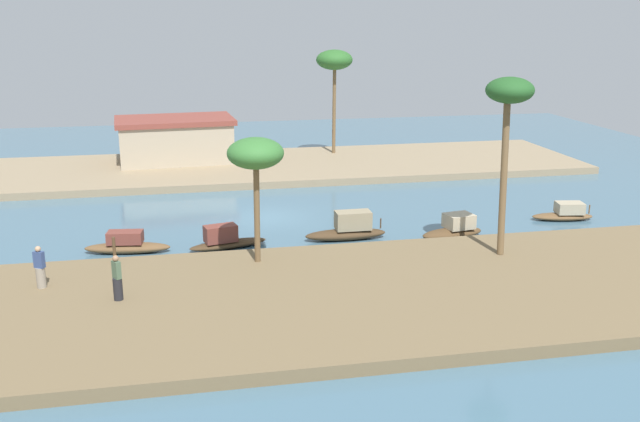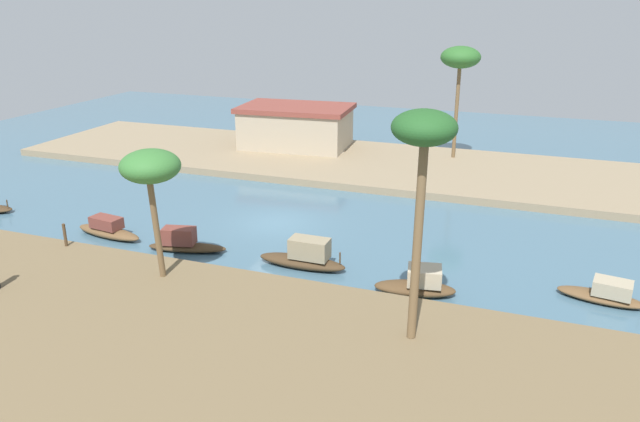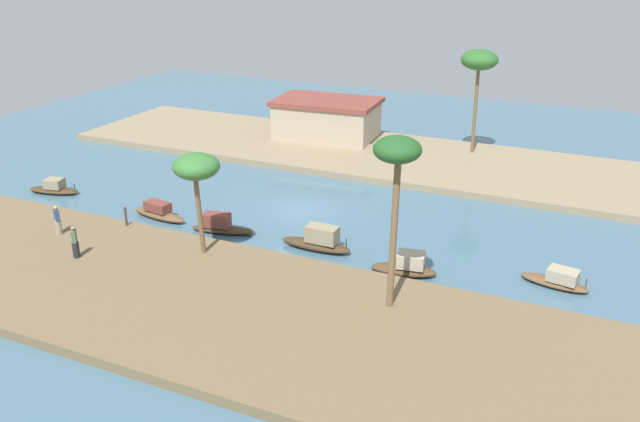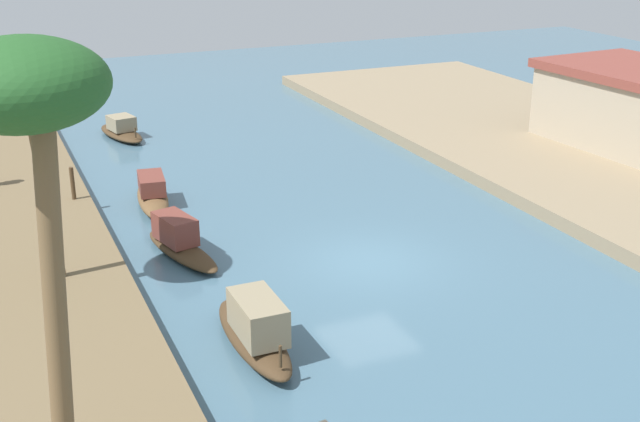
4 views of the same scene
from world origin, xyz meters
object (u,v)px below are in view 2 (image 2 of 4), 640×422
object	(u,v)px
sampan_open_hull	(108,230)
palm_tree_left_far	(423,142)
palm_tree_left_near	(150,168)
sampan_foreground	(605,294)
sampan_downstream_large	(418,284)
mooring_post	(65,235)
palm_tree_right_tall	(460,59)
riverside_building	(296,126)
sampan_with_tall_canopy	(305,257)
sampan_upstream_small	(184,243)

from	to	relation	value
sampan_open_hull	palm_tree_left_far	bearing A→B (deg)	-8.22
palm_tree_left_near	palm_tree_left_far	distance (m)	10.86
sampan_foreground	palm_tree_left_near	world-z (taller)	palm_tree_left_near
sampan_downstream_large	mooring_post	world-z (taller)	mooring_post
palm_tree_left_far	palm_tree_right_tall	distance (m)	24.61
palm_tree_left_near	riverside_building	distance (m)	23.43
palm_tree_left_near	sampan_foreground	bearing A→B (deg)	15.83
sampan_with_tall_canopy	riverside_building	bearing A→B (deg)	113.33
palm_tree_right_tall	sampan_open_hull	bearing A→B (deg)	-125.48
palm_tree_left_near	palm_tree_left_far	world-z (taller)	palm_tree_left_far
sampan_open_hull	palm_tree_left_near	bearing A→B (deg)	-26.08
sampan_foreground	mooring_post	xyz separation A→B (m)	(-23.11, -3.56, 0.63)
sampan_downstream_large	sampan_with_tall_canopy	bearing A→B (deg)	161.16
sampan_downstream_large	sampan_foreground	bearing A→B (deg)	4.51
riverside_building	sampan_upstream_small	bearing A→B (deg)	-87.91
sampan_with_tall_canopy	sampan_open_hull	bearing A→B (deg)	-179.93
sampan_open_hull	sampan_upstream_small	xyz separation A→B (m)	(4.52, -0.23, 0.04)
palm_tree_left_near	riverside_building	bearing A→B (deg)	98.26
sampan_foreground	sampan_upstream_small	distance (m)	18.31
sampan_open_hull	sampan_upstream_small	size ratio (longest dim) A/B	1.04
sampan_upstream_small	mooring_post	distance (m)	5.38
sampan_open_hull	riverside_building	distance (m)	19.40
sampan_upstream_small	sampan_downstream_large	world-z (taller)	sampan_downstream_large
mooring_post	palm_tree_left_near	size ratio (longest dim) A/B	0.20
sampan_with_tall_canopy	mooring_post	distance (m)	11.17
sampan_downstream_large	palm_tree_left_near	distance (m)	11.49
sampan_downstream_large	sampan_open_hull	bearing A→B (deg)	166.80
sampan_downstream_large	palm_tree_left_far	bearing A→B (deg)	-92.11
sampan_foreground	palm_tree_left_far	bearing A→B (deg)	-129.35
sampan_open_hull	sampan_upstream_small	bearing A→B (deg)	4.74
sampan_downstream_large	palm_tree_left_far	world-z (taller)	palm_tree_left_far
sampan_foreground	palm_tree_right_tall	distance (m)	21.83
riverside_building	sampan_open_hull	bearing A→B (deg)	-101.25
sampan_with_tall_canopy	sampan_upstream_small	size ratio (longest dim) A/B	1.04
palm_tree_left_near	sampan_with_tall_canopy	bearing A→B (deg)	37.77
sampan_foreground	sampan_open_hull	bearing A→B (deg)	-168.03
sampan_foreground	palm_tree_right_tall	xyz separation A→B (m)	(-8.62, 18.82, 6.93)
palm_tree_right_tall	sampan_foreground	bearing A→B (deg)	-65.39
sampan_foreground	palm_tree_left_near	bearing A→B (deg)	-154.84
sampan_open_hull	mooring_post	world-z (taller)	mooring_post
sampan_upstream_small	palm_tree_left_far	xyz separation A→B (m)	(11.78, -4.41, 6.77)
riverside_building	sampan_foreground	bearing A→B (deg)	-45.88
sampan_with_tall_canopy	palm_tree_left_far	world-z (taller)	palm_tree_left_far
sampan_upstream_small	palm_tree_left_near	world-z (taller)	palm_tree_left_near
sampan_foreground	sampan_open_hull	distance (m)	22.81
sampan_upstream_small	palm_tree_right_tall	world-z (taller)	palm_tree_right_tall
sampan_downstream_large	sampan_upstream_small	bearing A→B (deg)	166.82
palm_tree_left_far	sampan_downstream_large	bearing A→B (deg)	98.17
palm_tree_left_far	sampan_open_hull	bearing A→B (deg)	164.09
sampan_foreground	riverside_building	distance (m)	27.38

